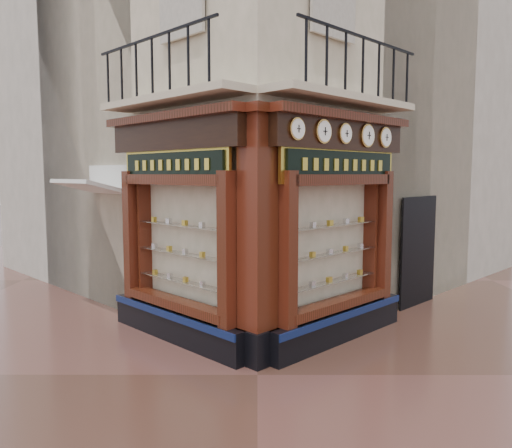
{
  "coord_description": "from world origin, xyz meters",
  "views": [
    {
      "loc": [
        -0.0,
        -7.08,
        2.95
      ],
      "look_at": [
        -0.03,
        2.0,
        2.03
      ],
      "focal_mm": 35.0,
      "sensor_mm": 36.0,
      "label": 1
    }
  ],
  "objects_px": {
    "signboard_left": "(172,165)",
    "clock_d": "(367,136)",
    "clock_c": "(345,133)",
    "clock_e": "(385,137)",
    "signboard_right": "(343,165)",
    "clock_b": "(323,131)",
    "clock_a": "(297,129)",
    "awning": "(94,313)",
    "corner_pilaster": "(257,239)"
  },
  "relations": [
    {
      "from": "clock_e",
      "to": "signboard_left",
      "type": "distance_m",
      "value": 3.94
    },
    {
      "from": "clock_c",
      "to": "awning",
      "type": "bearing_deg",
      "value": 113.94
    },
    {
      "from": "clock_b",
      "to": "signboard_right",
      "type": "relative_size",
      "value": 0.17
    },
    {
      "from": "corner_pilaster",
      "to": "clock_e",
      "type": "bearing_deg",
      "value": -8.31
    },
    {
      "from": "clock_b",
      "to": "clock_c",
      "type": "xyz_separation_m",
      "value": [
        0.42,
        0.42,
        0.0
      ]
    },
    {
      "from": "clock_c",
      "to": "clock_d",
      "type": "relative_size",
      "value": 0.84
    },
    {
      "from": "signboard_left",
      "to": "clock_d",
      "type": "bearing_deg",
      "value": -129.51
    },
    {
      "from": "clock_b",
      "to": "clock_c",
      "type": "bearing_deg",
      "value": -0.0
    },
    {
      "from": "clock_c",
      "to": "signboard_right",
      "type": "bearing_deg",
      "value": 47.97
    },
    {
      "from": "clock_d",
      "to": "clock_a",
      "type": "bearing_deg",
      "value": -180.0
    },
    {
      "from": "clock_b",
      "to": "clock_e",
      "type": "height_order",
      "value": "clock_b"
    },
    {
      "from": "clock_c",
      "to": "signboard_right",
      "type": "distance_m",
      "value": 0.54
    },
    {
      "from": "clock_c",
      "to": "signboard_left",
      "type": "xyz_separation_m",
      "value": [
        -2.93,
        0.15,
        -0.52
      ]
    },
    {
      "from": "signboard_right",
      "to": "clock_c",
      "type": "bearing_deg",
      "value": -132.03
    },
    {
      "from": "clock_b",
      "to": "clock_e",
      "type": "xyz_separation_m",
      "value": [
        1.32,
        1.32,
        0.0
      ]
    },
    {
      "from": "signboard_left",
      "to": "signboard_right",
      "type": "xyz_separation_m",
      "value": [
        2.92,
        0.0,
        0.0
      ]
    },
    {
      "from": "clock_d",
      "to": "signboard_left",
      "type": "height_order",
      "value": "clock_d"
    },
    {
      "from": "clock_a",
      "to": "awning",
      "type": "distance_m",
      "value": 6.11
    },
    {
      "from": "clock_a",
      "to": "signboard_right",
      "type": "height_order",
      "value": "clock_a"
    },
    {
      "from": "clock_b",
      "to": "signboard_left",
      "type": "xyz_separation_m",
      "value": [
        -2.51,
        0.57,
        -0.52
      ]
    },
    {
      "from": "clock_d",
      "to": "signboard_right",
      "type": "xyz_separation_m",
      "value": [
        -0.48,
        -0.33,
        -0.52
      ]
    },
    {
      "from": "clock_d",
      "to": "clock_e",
      "type": "xyz_separation_m",
      "value": [
        0.42,
        0.42,
        0.0
      ]
    },
    {
      "from": "clock_a",
      "to": "clock_b",
      "type": "relative_size",
      "value": 0.88
    },
    {
      "from": "signboard_right",
      "to": "clock_e",
      "type": "bearing_deg",
      "value": -5.39
    },
    {
      "from": "clock_d",
      "to": "corner_pilaster",
      "type": "bearing_deg",
      "value": 169.59
    },
    {
      "from": "clock_a",
      "to": "clock_c",
      "type": "relative_size",
      "value": 0.98
    },
    {
      "from": "clock_a",
      "to": "clock_d",
      "type": "relative_size",
      "value": 0.83
    },
    {
      "from": "signboard_left",
      "to": "clock_e",
      "type": "bearing_deg",
      "value": -123.91
    },
    {
      "from": "corner_pilaster",
      "to": "clock_a",
      "type": "distance_m",
      "value": 1.78
    },
    {
      "from": "clock_c",
      "to": "signboard_left",
      "type": "distance_m",
      "value": 2.98
    },
    {
      "from": "awning",
      "to": "signboard_right",
      "type": "relative_size",
      "value": 0.73
    },
    {
      "from": "clock_e",
      "to": "signboard_right",
      "type": "height_order",
      "value": "clock_e"
    },
    {
      "from": "clock_c",
      "to": "awning",
      "type": "relative_size",
      "value": 0.21
    },
    {
      "from": "corner_pilaster",
      "to": "clock_b",
      "type": "distance_m",
      "value": 2.02
    },
    {
      "from": "awning",
      "to": "clock_e",
      "type": "bearing_deg",
      "value": -144.75
    },
    {
      "from": "clock_a",
      "to": "clock_e",
      "type": "xyz_separation_m",
      "value": [
        1.78,
        1.78,
        0.0
      ]
    },
    {
      "from": "clock_c",
      "to": "corner_pilaster",
      "type": "bearing_deg",
      "value": 165.49
    },
    {
      "from": "clock_c",
      "to": "clock_d",
      "type": "distance_m",
      "value": 0.67
    },
    {
      "from": "clock_d",
      "to": "awning",
      "type": "distance_m",
      "value": 6.67
    },
    {
      "from": "clock_e",
      "to": "awning",
      "type": "bearing_deg",
      "value": 125.25
    },
    {
      "from": "clock_c",
      "to": "clock_d",
      "type": "bearing_deg",
      "value": 0.0
    },
    {
      "from": "signboard_left",
      "to": "signboard_right",
      "type": "bearing_deg",
      "value": -135.0
    },
    {
      "from": "clock_c",
      "to": "clock_e",
      "type": "relative_size",
      "value": 0.91
    },
    {
      "from": "signboard_left",
      "to": "clock_c",
      "type": "bearing_deg",
      "value": -137.9
    },
    {
      "from": "clock_a",
      "to": "clock_d",
      "type": "height_order",
      "value": "clock_d"
    },
    {
      "from": "clock_b",
      "to": "corner_pilaster",
      "type": "bearing_deg",
      "value": 158.0
    },
    {
      "from": "clock_d",
      "to": "signboard_right",
      "type": "relative_size",
      "value": 0.18
    },
    {
      "from": "clock_c",
      "to": "clock_e",
      "type": "height_order",
      "value": "clock_e"
    },
    {
      "from": "corner_pilaster",
      "to": "clock_a",
      "type": "xyz_separation_m",
      "value": [
        0.59,
        -0.01,
        1.67
      ]
    },
    {
      "from": "corner_pilaster",
      "to": "clock_d",
      "type": "relative_size",
      "value": 9.7
    }
  ]
}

